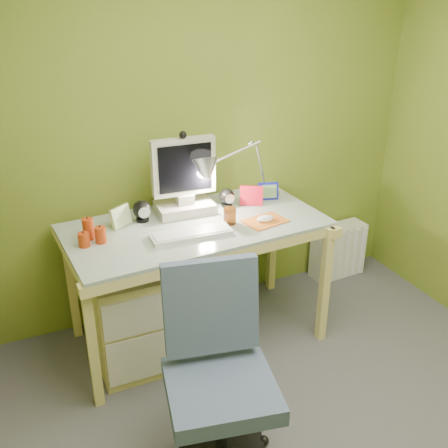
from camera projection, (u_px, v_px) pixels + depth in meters
name	position (u px, v px, depth m)	size (l,w,h in m)	color
wall_back	(185.00, 136.00, 3.24)	(3.20, 0.01, 2.40)	olive
slope_ceiling	(16.00, 80.00, 1.27)	(1.10, 3.20, 1.10)	white
desk	(197.00, 283.00, 3.20)	(1.49, 0.74, 0.80)	#D6C470
monitor	(183.00, 168.00, 3.06)	(0.41, 0.24, 0.57)	beige
speaker_left	(142.00, 211.00, 3.03)	(0.11, 0.11, 0.13)	black
speaker_right	(227.00, 198.00, 3.24)	(0.09, 0.09, 0.11)	black
keyboard	(191.00, 234.00, 2.88)	(0.45, 0.14, 0.02)	silver
mousepad	(265.00, 221.00, 3.05)	(0.24, 0.17, 0.01)	#CB661F
mouse	(265.00, 219.00, 3.04)	(0.11, 0.07, 0.04)	white
amber_tumbler	(230.00, 216.00, 3.01)	(0.07, 0.07, 0.09)	brown
candle_cluster	(90.00, 232.00, 2.79)	(0.16, 0.14, 0.12)	#B0340F
photo_frame_red	(251.00, 196.00, 3.26)	(0.14, 0.02, 0.12)	red
photo_frame_blue	(268.00, 191.00, 3.34)	(0.13, 0.02, 0.11)	#151B96
photo_frame_green	(121.00, 217.00, 2.97)	(0.14, 0.02, 0.12)	#BCD693
desk_lamp	(252.00, 157.00, 3.22)	(0.55, 0.23, 0.59)	#BBBCC0
task_chair	(221.00, 387.00, 2.26)	(0.53, 0.53, 0.96)	#42506C
radiator	(338.00, 250.00, 3.99)	(0.41, 0.16, 0.41)	silver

